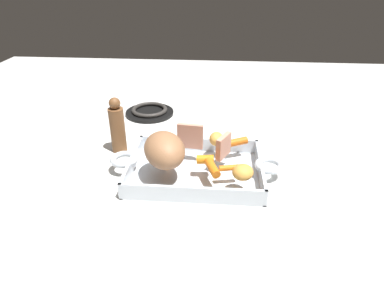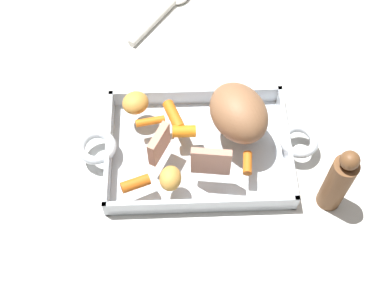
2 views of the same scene
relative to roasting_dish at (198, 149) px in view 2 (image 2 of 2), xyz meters
The scene contains 14 objects.
ground_plane 0.02m from the roasting_dish, ahead, with size 2.32×2.32×0.00m, color silver.
roasting_dish is the anchor object (origin of this frame).
pork_roast 0.11m from the roasting_dish, 156.71° to the right, with size 0.13×0.10×0.09m, color #9A6945.
roast_slice_outer 0.09m from the roasting_dish, 16.56° to the left, with size 0.01×0.06×0.06m, color tan.
roast_slice_thin 0.09m from the roasting_dish, 106.91° to the left, with size 0.01×0.07×0.07m, color tan.
baby_carrot_center_right 0.11m from the roasting_dish, 148.14° to the left, with size 0.02×0.02×0.04m, color orange.
baby_carrot_northeast 0.08m from the roasting_dish, 49.76° to the right, with size 0.02×0.02×0.06m, color orange.
baby_carrot_center_left 0.05m from the roasting_dish, 31.63° to the right, with size 0.02×0.02×0.04m, color orange.
baby_carrot_southeast 0.11m from the roasting_dish, 26.05° to the right, with size 0.01×0.01×0.06m, color orange.
baby_carrot_long 0.15m from the roasting_dish, 37.82° to the left, with size 0.02×0.02×0.05m, color orange.
potato_whole 0.11m from the roasting_dish, 58.36° to the left, with size 0.05×0.04×0.04m, color gold.
potato_golden_large 0.15m from the roasting_dish, 34.11° to the right, with size 0.05×0.05×0.04m, color gold.
serving_spoon 0.39m from the roasting_dish, 81.37° to the right, with size 0.15×0.19×0.02m.
pepper_mill 0.26m from the roasting_dish, 155.23° to the left, with size 0.04×0.04×0.17m.
Camera 2 is at (0.03, 0.48, 0.83)m, focal length 46.68 mm.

